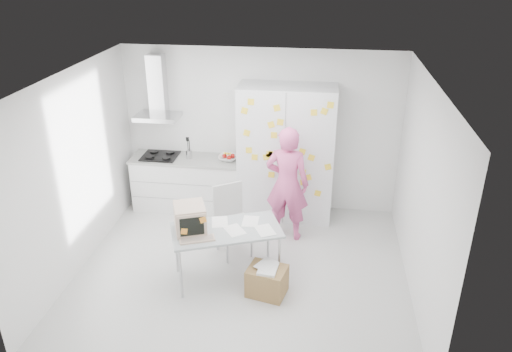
# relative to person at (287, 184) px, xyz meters

# --- Properties ---
(floor) EXTENTS (4.50, 4.00, 0.02)m
(floor) POSITION_rel_person_xyz_m (-0.53, -0.99, -0.91)
(floor) COLOR silver
(floor) RESTS_ON ground
(walls) EXTENTS (4.52, 4.01, 2.70)m
(walls) POSITION_rel_person_xyz_m (-0.53, -0.27, 0.45)
(walls) COLOR white
(walls) RESTS_ON ground
(ceiling) EXTENTS (4.50, 4.00, 0.02)m
(ceiling) POSITION_rel_person_xyz_m (-0.53, -0.99, 1.80)
(ceiling) COLOR white
(ceiling) RESTS_ON walls
(counter_run) EXTENTS (1.84, 0.63, 1.28)m
(counter_run) POSITION_rel_person_xyz_m (-1.73, 0.71, -0.42)
(counter_run) COLOR white
(counter_run) RESTS_ON ground
(range_hood) EXTENTS (0.70, 0.48, 1.01)m
(range_hood) POSITION_rel_person_xyz_m (-2.18, 0.85, 1.06)
(range_hood) COLOR silver
(range_hood) RESTS_ON walls
(tall_cabinet) EXTENTS (1.50, 0.68, 2.20)m
(tall_cabinet) POSITION_rel_person_xyz_m (-0.08, 0.68, 0.20)
(tall_cabinet) COLOR silver
(tall_cabinet) RESTS_ON ground
(person) EXTENTS (0.70, 0.51, 1.79)m
(person) POSITION_rel_person_xyz_m (0.00, 0.00, 0.00)
(person) COLOR #DA5492
(person) RESTS_ON ground
(desk) EXTENTS (1.57, 1.17, 1.12)m
(desk) POSITION_rel_person_xyz_m (-0.98, -1.25, -0.04)
(desk) COLOR #A3ABAE
(desk) RESTS_ON ground
(chair) EXTENTS (0.65, 0.65, 1.04)m
(chair) POSITION_rel_person_xyz_m (-0.75, -0.51, -0.31)
(chair) COLOR #BABAB8
(chair) RESTS_ON ground
(cardboard_box) EXTENTS (0.55, 0.48, 0.42)m
(cardboard_box) POSITION_rel_person_xyz_m (-0.13, -1.45, -0.70)
(cardboard_box) COLOR olive
(cardboard_box) RESTS_ON ground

